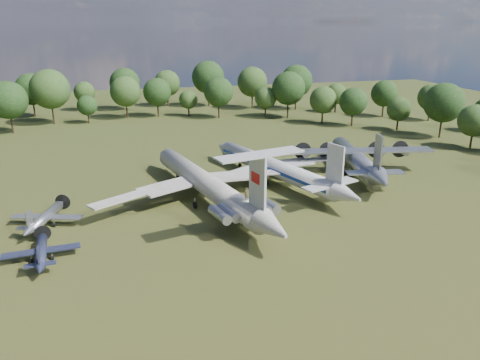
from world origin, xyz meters
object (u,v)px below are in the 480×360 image
object	(u,v)px
small_prop_west	(42,253)
person_on_il62	(246,194)
tu104_jet	(274,171)
an12_transport	(356,162)
small_prop_northwest	(46,219)
il62_airliner	(206,188)

from	to	relation	value
small_prop_west	person_on_il62	bearing A→B (deg)	-2.31
tu104_jet	small_prop_west	distance (m)	45.04
an12_transport	tu104_jet	bearing A→B (deg)	-165.80
tu104_jet	small_prop_west	xyz separation A→B (m)	(-39.43, -21.73, -1.33)
tu104_jet	person_on_il62	bearing A→B (deg)	-137.79
an12_transport	person_on_il62	distance (m)	36.40
small_prop_northwest	person_on_il62	size ratio (longest dim) A/B	7.51
il62_airliner	tu104_jet	world-z (taller)	il62_airliner
an12_transport	person_on_il62	bearing A→B (deg)	-132.60
tu104_jet	an12_transport	distance (m)	17.83
small_prop_northwest	person_on_il62	distance (m)	30.83
il62_airliner	small_prop_west	world-z (taller)	il62_airliner
il62_airliner	an12_transport	size ratio (longest dim) A/B	1.44
small_prop_west	small_prop_northwest	distance (m)	11.44
il62_airliner	person_on_il62	size ratio (longest dim) A/B	26.45
il62_airliner	small_prop_northwest	size ratio (longest dim) A/B	3.52
il62_airliner	person_on_il62	bearing A→B (deg)	-90.00
an12_transport	small_prop_northwest	xyz separation A→B (m)	(-57.98, -11.20, -1.28)
an12_transport	small_prop_northwest	distance (m)	59.06
small_prop_northwest	person_on_il62	xyz separation A→B (m)	(28.70, -10.11, 4.95)
il62_airliner	person_on_il62	world-z (taller)	person_on_il62
il62_airliner	person_on_il62	xyz separation A→B (m)	(3.20, -13.78, 3.50)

